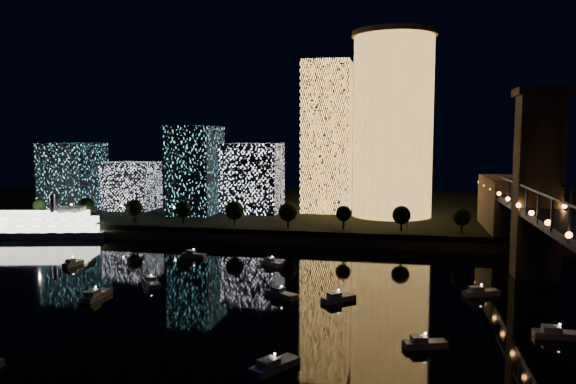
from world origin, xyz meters
name	(u,v)px	position (x,y,z in m)	size (l,w,h in m)	color
ground	(250,321)	(0.00, 0.00, 0.00)	(520.00, 520.00, 0.00)	black
far_bank	(338,209)	(0.00, 160.00, 2.50)	(420.00, 160.00, 5.00)	black
seawall	(313,241)	(0.00, 82.00, 1.50)	(420.00, 6.00, 3.00)	#6B5E4C
tower_cylindrical	(393,125)	(25.80, 125.45, 42.21)	(34.00, 34.00, 74.16)	#EEA84C
tower_rectangular	(327,137)	(-2.14, 134.19, 37.23)	(20.26, 20.26, 64.45)	#EEA84C
midrise_blocks	(167,177)	(-70.03, 119.35, 20.23)	(100.64, 33.71, 36.84)	white
riverboat	(31,226)	(-105.38, 75.99, 4.24)	(55.95, 23.28, 16.55)	silver
motorboats	(217,302)	(-9.94, 8.67, 0.81)	(146.24, 88.89, 2.78)	silver
esplanade_trees	(240,211)	(-27.99, 88.00, 10.47)	(165.63, 6.90, 8.95)	black
street_lamps	(229,212)	(-34.00, 94.00, 9.02)	(132.70, 0.70, 5.65)	black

